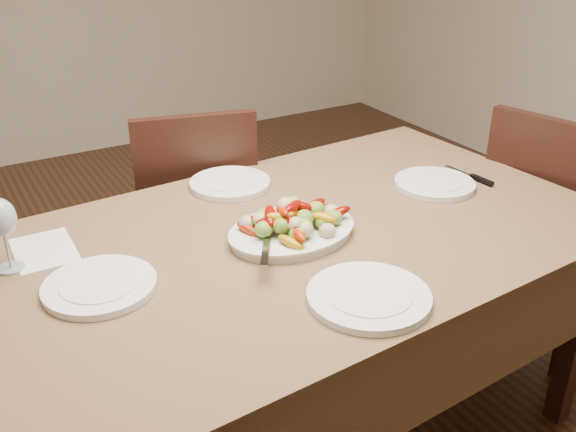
{
  "coord_description": "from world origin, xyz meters",
  "views": [
    {
      "loc": [
        -0.79,
        -1.35,
        1.59
      ],
      "look_at": [
        -0.0,
        -0.02,
        0.82
      ],
      "focal_mm": 40.0,
      "sensor_mm": 36.0,
      "label": 1
    }
  ],
  "objects_px": {
    "plate_near": "(369,297)",
    "chair_right": "(555,230)",
    "plate_far": "(230,184)",
    "serving_platter": "(292,233)",
    "dining_table": "(288,347)",
    "plate_right": "(434,184)",
    "wine_glass": "(4,233)",
    "chair_far": "(194,219)",
    "plate_left": "(100,286)"
  },
  "relations": [
    {
      "from": "wine_glass",
      "to": "chair_right",
      "type": "bearing_deg",
      "value": -6.63
    },
    {
      "from": "dining_table",
      "to": "plate_far",
      "type": "height_order",
      "value": "plate_far"
    },
    {
      "from": "dining_table",
      "to": "serving_platter",
      "type": "distance_m",
      "value": 0.39
    },
    {
      "from": "plate_right",
      "to": "dining_table",
      "type": "bearing_deg",
      "value": -174.79
    },
    {
      "from": "chair_far",
      "to": "plate_near",
      "type": "height_order",
      "value": "chair_far"
    },
    {
      "from": "chair_far",
      "to": "plate_far",
      "type": "xyz_separation_m",
      "value": [
        -0.01,
        -0.37,
        0.29
      ]
    },
    {
      "from": "dining_table",
      "to": "serving_platter",
      "type": "bearing_deg",
      "value": -58.38
    },
    {
      "from": "plate_near",
      "to": "wine_glass",
      "type": "bearing_deg",
      "value": 140.65
    },
    {
      "from": "plate_near",
      "to": "wine_glass",
      "type": "xyz_separation_m",
      "value": [
        -0.69,
        0.56,
        0.09
      ]
    },
    {
      "from": "plate_left",
      "to": "wine_glass",
      "type": "relative_size",
      "value": 1.31
    },
    {
      "from": "chair_right",
      "to": "plate_near",
      "type": "distance_m",
      "value": 1.24
    },
    {
      "from": "plate_far",
      "to": "serving_platter",
      "type": "bearing_deg",
      "value": -90.79
    },
    {
      "from": "serving_platter",
      "to": "wine_glass",
      "type": "distance_m",
      "value": 0.73
    },
    {
      "from": "chair_right",
      "to": "plate_near",
      "type": "relative_size",
      "value": 3.3
    },
    {
      "from": "chair_right",
      "to": "plate_left",
      "type": "xyz_separation_m",
      "value": [
        -1.67,
        0.01,
        0.29
      ]
    },
    {
      "from": "serving_platter",
      "to": "plate_near",
      "type": "relative_size",
      "value": 1.23
    },
    {
      "from": "dining_table",
      "to": "plate_near",
      "type": "height_order",
      "value": "plate_near"
    },
    {
      "from": "plate_far",
      "to": "plate_near",
      "type": "xyz_separation_m",
      "value": [
        -0.01,
        -0.75,
        0.0
      ]
    },
    {
      "from": "plate_right",
      "to": "wine_glass",
      "type": "relative_size",
      "value": 1.25
    },
    {
      "from": "chair_far",
      "to": "plate_near",
      "type": "distance_m",
      "value": 1.16
    },
    {
      "from": "plate_right",
      "to": "wine_glass",
      "type": "distance_m",
      "value": 1.27
    },
    {
      "from": "plate_left",
      "to": "wine_glass",
      "type": "distance_m",
      "value": 0.28
    },
    {
      "from": "plate_far",
      "to": "chair_right",
      "type": "bearing_deg",
      "value": -19.39
    },
    {
      "from": "plate_right",
      "to": "plate_left",
      "type": "bearing_deg",
      "value": -177.04
    },
    {
      "from": "serving_platter",
      "to": "plate_far",
      "type": "distance_m",
      "value": 0.4
    },
    {
      "from": "chair_right",
      "to": "plate_near",
      "type": "xyz_separation_m",
      "value": [
        -1.15,
        -0.35,
        0.29
      ]
    },
    {
      "from": "plate_near",
      "to": "chair_right",
      "type": "bearing_deg",
      "value": 16.9
    },
    {
      "from": "dining_table",
      "to": "wine_glass",
      "type": "height_order",
      "value": "wine_glass"
    },
    {
      "from": "plate_right",
      "to": "plate_near",
      "type": "xyz_separation_m",
      "value": [
        -0.57,
        -0.42,
        0.0
      ]
    },
    {
      "from": "dining_table",
      "to": "serving_platter",
      "type": "relative_size",
      "value": 5.19
    },
    {
      "from": "wine_glass",
      "to": "plate_right",
      "type": "bearing_deg",
      "value": -6.68
    },
    {
      "from": "plate_near",
      "to": "wine_glass",
      "type": "distance_m",
      "value": 0.89
    },
    {
      "from": "serving_platter",
      "to": "plate_near",
      "type": "xyz_separation_m",
      "value": [
        -0.0,
        -0.35,
        -0.0
      ]
    },
    {
      "from": "plate_right",
      "to": "wine_glass",
      "type": "bearing_deg",
      "value": 173.32
    },
    {
      "from": "dining_table",
      "to": "plate_left",
      "type": "relative_size",
      "value": 6.88
    },
    {
      "from": "chair_far",
      "to": "chair_right",
      "type": "xyz_separation_m",
      "value": [
        1.13,
        -0.77,
        0.0
      ]
    },
    {
      "from": "dining_table",
      "to": "plate_left",
      "type": "xyz_separation_m",
      "value": [
        -0.52,
        -0.0,
        0.39
      ]
    },
    {
      "from": "chair_far",
      "to": "plate_right",
      "type": "xyz_separation_m",
      "value": [
        0.55,
        -0.71,
        0.29
      ]
    },
    {
      "from": "dining_table",
      "to": "serving_platter",
      "type": "xyz_separation_m",
      "value": [
        0.01,
        -0.01,
        0.39
      ]
    },
    {
      "from": "plate_far",
      "to": "plate_near",
      "type": "height_order",
      "value": "same"
    },
    {
      "from": "dining_table",
      "to": "plate_right",
      "type": "distance_m",
      "value": 0.7
    },
    {
      "from": "chair_right",
      "to": "plate_left",
      "type": "bearing_deg",
      "value": 77.13
    },
    {
      "from": "plate_far",
      "to": "dining_table",
      "type": "bearing_deg",
      "value": -91.76
    },
    {
      "from": "chair_right",
      "to": "wine_glass",
      "type": "bearing_deg",
      "value": 70.81
    },
    {
      "from": "chair_far",
      "to": "plate_near",
      "type": "xyz_separation_m",
      "value": [
        -0.02,
        -1.12,
        0.29
      ]
    },
    {
      "from": "chair_right",
      "to": "wine_glass",
      "type": "distance_m",
      "value": 1.89
    },
    {
      "from": "chair_far",
      "to": "chair_right",
      "type": "relative_size",
      "value": 1.0
    },
    {
      "from": "plate_far",
      "to": "plate_near",
      "type": "relative_size",
      "value": 0.9
    },
    {
      "from": "dining_table",
      "to": "plate_right",
      "type": "height_order",
      "value": "plate_right"
    },
    {
      "from": "chair_far",
      "to": "chair_right",
      "type": "height_order",
      "value": "same"
    }
  ]
}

